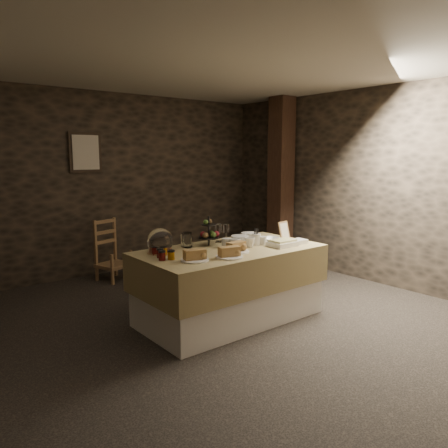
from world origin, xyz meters
TOP-DOWN VIEW (x-y plane):
  - ground_plane at (0.00, 0.00)m, footprint 5.50×5.00m
  - room_shell at (0.00, 0.00)m, footprint 5.52×5.02m
  - buffet_table at (0.34, -0.07)m, footprint 1.91×1.02m
  - chair at (0.02, 2.12)m, footprint 0.48×0.47m
  - timber_column at (2.55, 1.35)m, footprint 0.30×0.30m
  - framed_picture at (-0.15, 2.47)m, footprint 0.45×0.04m
  - plate_stack_a at (0.55, 0.01)m, footprint 0.19×0.19m
  - plate_stack_b at (0.81, 0.14)m, footprint 0.20×0.20m
  - cutlery_holder at (0.69, -0.10)m, footprint 0.10×0.10m
  - cup_a at (0.41, -0.08)m, footprint 0.15×0.15m
  - cup_b at (0.55, -0.15)m, footprint 0.11×0.11m
  - mug_c at (0.36, 0.01)m, footprint 0.09×0.09m
  - mug_d at (0.75, -0.14)m, footprint 0.08×0.08m
  - bowl at (0.93, -0.08)m, footprint 0.23×0.23m
  - cake_dome at (-0.32, 0.20)m, footprint 0.26×0.26m
  - fruit_stand at (0.28, 0.20)m, footprint 0.22×0.22m
  - bread_platter_left at (-0.24, -0.28)m, footprint 0.26×0.26m
  - bread_platter_center at (0.09, -0.38)m, footprint 0.26×0.26m
  - bread_platter_right at (0.29, -0.24)m, footprint 0.26×0.26m
  - jam_jars at (-0.40, 0.02)m, footprint 0.18×0.32m
  - tart_dish at (0.86, -0.32)m, footprint 0.30×0.22m
  - square_dish at (1.11, -0.33)m, footprint 0.14×0.14m
  - menu_frame at (1.19, -0.03)m, footprint 0.18×0.09m
  - storage_jar_a at (0.03, 0.25)m, footprint 0.10×0.10m
  - storage_jar_b at (0.04, 0.31)m, footprint 0.09×0.09m

SIDE VIEW (x-z plane):
  - ground_plane at x=0.00m, z-range -0.01..0.01m
  - chair at x=0.02m, z-range 0.04..0.70m
  - buffet_table at x=0.34m, z-range 0.06..0.81m
  - square_dish at x=1.11m, z-range 0.76..0.80m
  - bowl at x=0.93m, z-range 0.76..0.81m
  - tart_dish at x=0.86m, z-range 0.76..0.83m
  - jam_jars at x=-0.40m, z-range 0.76..0.83m
  - bread_platter_left at x=-0.24m, z-range 0.74..0.85m
  - bread_platter_center at x=0.09m, z-range 0.74..0.85m
  - bread_platter_right at x=0.29m, z-range 0.74..0.85m
  - plate_stack_b at x=0.81m, z-range 0.76..0.84m
  - mug_d at x=0.75m, z-range 0.76..0.85m
  - mug_c at x=0.36m, z-range 0.76..0.85m
  - cup_a at x=0.41m, z-range 0.76..0.86m
  - plate_stack_a at x=0.55m, z-range 0.76..0.86m
  - cup_b at x=0.55m, z-range 0.76..0.86m
  - cutlery_holder at x=0.69m, z-range 0.76..0.88m
  - storage_jar_b at x=0.04m, z-range 0.76..0.90m
  - storage_jar_a at x=0.03m, z-range 0.76..0.92m
  - menu_frame at x=1.19m, z-range 0.74..0.96m
  - cake_dome at x=-0.32m, z-range 0.73..0.99m
  - fruit_stand at x=0.28m, z-range 0.73..1.04m
  - timber_column at x=2.55m, z-range 0.00..2.60m
  - room_shell at x=0.00m, z-range 0.26..2.86m
  - framed_picture at x=-0.15m, z-range 1.47..2.02m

